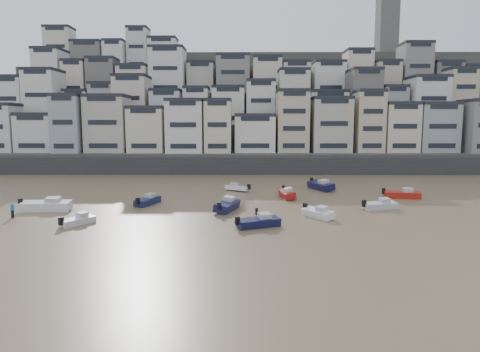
{
  "coord_description": "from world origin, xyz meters",
  "views": [
    {
      "loc": [
        8.81,
        -22.14,
        10.59
      ],
      "look_at": [
        8.46,
        30.0,
        4.0
      ],
      "focal_mm": 32.0,
      "sensor_mm": 36.0,
      "label": 1
    }
  ],
  "objects_px": {
    "boat_c": "(227,204)",
    "boat_k": "(46,204)",
    "boat_d": "(380,204)",
    "person_blue": "(12,210)",
    "boat_h": "(238,187)",
    "boat_g": "(402,193)",
    "boat_i": "(321,184)",
    "boat_f": "(148,199)",
    "boat_b": "(318,212)",
    "boat_e": "(287,193)",
    "person_pink": "(257,207)",
    "boat_j": "(78,219)",
    "boat_a": "(259,221)"
  },
  "relations": [
    {
      "from": "boat_d",
      "to": "person_blue",
      "type": "bearing_deg",
      "value": 170.37
    },
    {
      "from": "boat_c",
      "to": "boat_k",
      "type": "distance_m",
      "value": 21.74
    },
    {
      "from": "boat_e",
      "to": "boat_i",
      "type": "bearing_deg",
      "value": 134.03
    },
    {
      "from": "boat_b",
      "to": "boat_d",
      "type": "distance_m",
      "value": 9.58
    },
    {
      "from": "boat_i",
      "to": "boat_h",
      "type": "bearing_deg",
      "value": -104.96
    },
    {
      "from": "boat_e",
      "to": "person_pink",
      "type": "relative_size",
      "value": 3.02
    },
    {
      "from": "boat_c",
      "to": "boat_i",
      "type": "xyz_separation_m",
      "value": [
        14.2,
        16.13,
        0.06
      ]
    },
    {
      "from": "boat_g",
      "to": "person_blue",
      "type": "relative_size",
      "value": 3.05
    },
    {
      "from": "boat_d",
      "to": "person_pink",
      "type": "bearing_deg",
      "value": 175.59
    },
    {
      "from": "boat_g",
      "to": "boat_h",
      "type": "relative_size",
      "value": 1.23
    },
    {
      "from": "boat_a",
      "to": "boat_k",
      "type": "relative_size",
      "value": 0.78
    },
    {
      "from": "boat_e",
      "to": "boat_g",
      "type": "relative_size",
      "value": 0.99
    },
    {
      "from": "boat_b",
      "to": "boat_f",
      "type": "xyz_separation_m",
      "value": [
        -20.7,
        7.48,
        0.05
      ]
    },
    {
      "from": "boat_a",
      "to": "person_blue",
      "type": "xyz_separation_m",
      "value": [
        -27.29,
        4.14,
        0.2
      ]
    },
    {
      "from": "boat_a",
      "to": "boat_e",
      "type": "xyz_separation_m",
      "value": [
        4.63,
        16.95,
        0.05
      ]
    },
    {
      "from": "boat_f",
      "to": "boat_e",
      "type": "bearing_deg",
      "value": -56.43
    },
    {
      "from": "boat_h",
      "to": "person_pink",
      "type": "height_order",
      "value": "person_pink"
    },
    {
      "from": "boat_f",
      "to": "person_blue",
      "type": "relative_size",
      "value": 2.85
    },
    {
      "from": "boat_c",
      "to": "boat_e",
      "type": "distance_m",
      "value": 11.91
    },
    {
      "from": "person_blue",
      "to": "boat_j",
      "type": "bearing_deg",
      "value": -20.48
    },
    {
      "from": "boat_a",
      "to": "boat_e",
      "type": "relative_size",
      "value": 0.94
    },
    {
      "from": "boat_b",
      "to": "boat_d",
      "type": "height_order",
      "value": "boat_d"
    },
    {
      "from": "boat_g",
      "to": "boat_j",
      "type": "xyz_separation_m",
      "value": [
        -39.49,
        -15.91,
        -0.18
      ]
    },
    {
      "from": "boat_k",
      "to": "boat_c",
      "type": "bearing_deg",
      "value": -2.45
    },
    {
      "from": "boat_g",
      "to": "boat_h",
      "type": "bearing_deg",
      "value": 174.62
    },
    {
      "from": "boat_g",
      "to": "boat_i",
      "type": "distance_m",
      "value": 12.54
    },
    {
      "from": "boat_a",
      "to": "boat_d",
      "type": "bearing_deg",
      "value": 7.22
    },
    {
      "from": "boat_e",
      "to": "boat_k",
      "type": "bearing_deg",
      "value": -79.68
    },
    {
      "from": "boat_b",
      "to": "boat_e",
      "type": "relative_size",
      "value": 0.87
    },
    {
      "from": "boat_e",
      "to": "boat_j",
      "type": "relative_size",
      "value": 1.31
    },
    {
      "from": "boat_d",
      "to": "boat_j",
      "type": "xyz_separation_m",
      "value": [
        -33.92,
        -8.12,
        -0.09
      ]
    },
    {
      "from": "boat_a",
      "to": "boat_d",
      "type": "distance_m",
      "value": 17.68
    },
    {
      "from": "boat_f",
      "to": "person_blue",
      "type": "xyz_separation_m",
      "value": [
        -13.37,
        -7.8,
        0.19
      ]
    },
    {
      "from": "boat_b",
      "to": "boat_f",
      "type": "bearing_deg",
      "value": -142.39
    },
    {
      "from": "boat_e",
      "to": "boat_h",
      "type": "xyz_separation_m",
      "value": [
        -7.04,
        6.09,
        -0.13
      ]
    },
    {
      "from": "person_pink",
      "to": "boat_c",
      "type": "bearing_deg",
      "value": 146.02
    },
    {
      "from": "person_pink",
      "to": "boat_j",
      "type": "bearing_deg",
      "value": -165.23
    },
    {
      "from": "boat_a",
      "to": "boat_h",
      "type": "relative_size",
      "value": 1.14
    },
    {
      "from": "person_blue",
      "to": "boat_i",
      "type": "bearing_deg",
      "value": 28.03
    },
    {
      "from": "boat_a",
      "to": "boat_e",
      "type": "distance_m",
      "value": 17.57
    },
    {
      "from": "boat_g",
      "to": "boat_i",
      "type": "bearing_deg",
      "value": 152.79
    },
    {
      "from": "boat_c",
      "to": "boat_f",
      "type": "xyz_separation_m",
      "value": [
        -10.43,
        3.71,
        -0.1
      ]
    },
    {
      "from": "boat_b",
      "to": "boat_a",
      "type": "bearing_deg",
      "value": -89.2
    },
    {
      "from": "boat_b",
      "to": "boat_i",
      "type": "distance_m",
      "value": 20.29
    },
    {
      "from": "boat_b",
      "to": "person_pink",
      "type": "bearing_deg",
      "value": -134.38
    },
    {
      "from": "boat_h",
      "to": "boat_g",
      "type": "bearing_deg",
      "value": -162.01
    },
    {
      "from": "boat_k",
      "to": "boat_j",
      "type": "bearing_deg",
      "value": -50.24
    },
    {
      "from": "boat_d",
      "to": "boat_f",
      "type": "relative_size",
      "value": 0.94
    },
    {
      "from": "boat_j",
      "to": "boat_k",
      "type": "xyz_separation_m",
      "value": [
        -6.49,
        6.91,
        0.31
      ]
    },
    {
      "from": "boat_i",
      "to": "boat_k",
      "type": "height_order",
      "value": "boat_k"
    }
  ]
}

